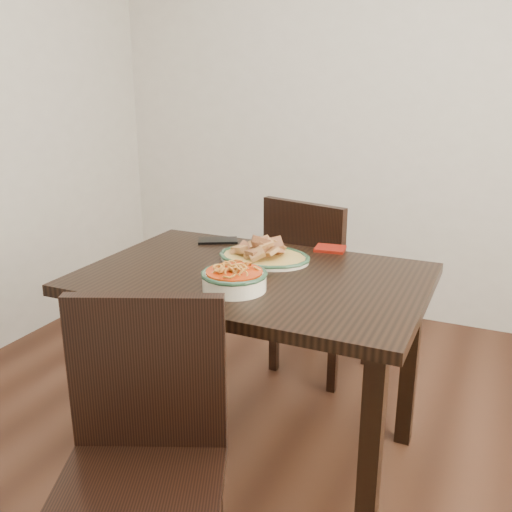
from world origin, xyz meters
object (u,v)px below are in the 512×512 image
at_px(chair_near, 143,452).
at_px(dining_table, 254,299).
at_px(fish_plate, 264,249).
at_px(noodle_bowl, 234,277).
at_px(chair_far, 314,279).
at_px(smartphone, 218,241).

bearing_deg(chair_near, dining_table, 68.22).
distance_m(dining_table, fish_plate, 0.22).
height_order(fish_plate, noodle_bowl, fish_plate).
distance_m(dining_table, chair_far, 0.72).
bearing_deg(smartphone, fish_plate, -56.79).
distance_m(dining_table, smartphone, 0.45).
xyz_separation_m(fish_plate, noodle_bowl, (0.04, -0.33, -0.00)).
height_order(dining_table, smartphone, smartphone).
bearing_deg(smartphone, chair_far, 22.95).
height_order(dining_table, fish_plate, fish_plate).
relative_size(dining_table, chair_near, 1.36).
relative_size(fish_plate, noodle_bowl, 1.59).
bearing_deg(chair_far, fish_plate, 100.92).
height_order(chair_far, chair_near, same).
xyz_separation_m(noodle_bowl, smartphone, (-0.32, 0.48, -0.04)).
relative_size(chair_far, fish_plate, 2.53).
height_order(dining_table, chair_near, chair_near).
bearing_deg(chair_far, dining_table, 103.91).
xyz_separation_m(dining_table, fish_plate, (-0.03, 0.16, 0.14)).
distance_m(dining_table, chair_near, 0.75).
distance_m(chair_far, smartphone, 0.56).
bearing_deg(dining_table, noodle_bowl, -87.00).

